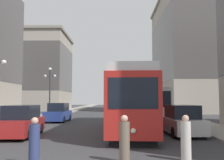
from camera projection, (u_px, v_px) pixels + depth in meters
sidewalk_left at (67, 111)px, 46.93m from camera, size 3.19×120.00×0.15m
sidewalk_right at (154, 111)px, 46.76m from camera, size 3.19×120.00×0.15m
streetcar at (131, 100)px, 18.09m from camera, size 3.22×13.19×3.89m
transit_bus at (151, 101)px, 33.55m from camera, size 2.88×11.46×3.45m
parked_car_left_near at (58, 113)px, 25.90m from camera, size 2.00×4.53×1.82m
parked_car_left_mid at (21, 122)px, 15.61m from camera, size 2.06×4.84×1.82m
parked_car_right_far at (182, 121)px, 16.14m from camera, size 2.05×4.52×1.82m
pedestrian_crossing_near at (124, 140)px, 9.14m from camera, size 0.36×0.36×1.62m
pedestrian_crossing_far at (186, 139)px, 9.37m from camera, size 0.36×0.36×1.61m
pedestrian_on_sidewalk at (34, 143)px, 8.66m from camera, size 0.35×0.35×1.57m
lamp_post_left_far at (50, 85)px, 30.27m from camera, size 1.41×0.36×5.68m
building_left_midblock at (42, 71)px, 55.06m from camera, size 11.09×14.63×15.71m
building_right_midblock at (190, 53)px, 49.47m from camera, size 11.48×22.09×21.16m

